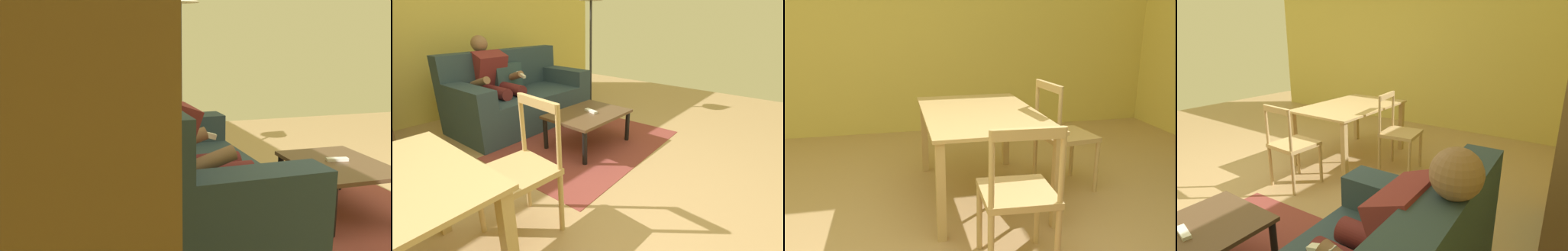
{
  "view_description": "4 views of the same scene",
  "coord_description": "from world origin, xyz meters",
  "views": [
    {
      "loc": [
        -1.81,
        2.81,
        1.35
      ],
      "look_at": [
        0.9,
        2.05,
        0.75
      ],
      "focal_mm": 39.61,
      "sensor_mm": 36.0,
      "label": 1
    },
    {
      "loc": [
        -1.29,
        -0.97,
        1.36
      ],
      "look_at": [
        0.94,
        0.9,
        0.23
      ],
      "focal_mm": 25.1,
      "sensor_mm": 36.0,
      "label": 2
    },
    {
      "loc": [
        1.58,
        -0.33,
        1.46
      ],
      "look_at": [
        -1.41,
        0.33,
        0.6
      ],
      "focal_mm": 36.38,
      "sensor_mm": 36.0,
      "label": 3
    },
    {
      "loc": [
        1.7,
        2.81,
        1.58
      ],
      "look_at": [
        -0.25,
        1.47,
        0.9
      ],
      "focal_mm": 28.56,
      "sensor_mm": 36.0,
      "label": 4
    }
  ],
  "objects": [
    {
      "name": "couch",
      "position": [
        0.9,
        2.12,
        0.35
      ],
      "size": [
        1.85,
        1.0,
        0.98
      ],
      "color": "#2D4251",
      "rests_on": "ground_plane"
    },
    {
      "name": "person_lounging",
      "position": [
        0.63,
        2.18,
        0.62
      ],
      "size": [
        0.6,
        0.97,
        1.18
      ],
      "color": "maroon",
      "rests_on": "ground_plane"
    },
    {
      "name": "tv_remote",
      "position": [
        0.98,
        0.88,
        0.4
      ],
      "size": [
        0.08,
        0.18,
        0.02
      ],
      "primitive_type": "cube",
      "rotation": [
        0.0,
        0.0,
        2.95
      ],
      "color": "white",
      "rests_on": "coffee_table"
    },
    {
      "name": "floor_lamp",
      "position": [
        2.15,
        1.85,
        1.58
      ],
      "size": [
        0.36,
        0.36,
        1.88
      ],
      "color": "black",
      "rests_on": "ground_plane"
    },
    {
      "name": "coffee_table",
      "position": [
        0.94,
        0.9,
        0.34
      ],
      "size": [
        0.86,
        0.65,
        0.39
      ],
      "color": "brown",
      "rests_on": "ground_plane"
    },
    {
      "name": "area_rug",
      "position": [
        0.94,
        0.9,
        0.0
      ],
      "size": [
        2.05,
        1.48,
        0.01
      ],
      "primitive_type": "cube",
      "rotation": [
        0.0,
        0.0,
        0.04
      ],
      "color": "brown",
      "rests_on": "ground_plane"
    }
  ]
}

